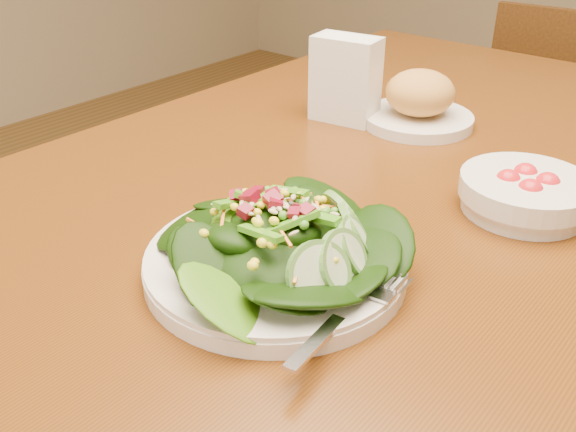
% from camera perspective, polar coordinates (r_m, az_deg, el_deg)
% --- Properties ---
extents(dining_table, '(0.90, 1.40, 0.75)m').
position_cam_1_polar(dining_table, '(0.92, 8.64, -2.00)').
color(dining_table, '#5F2D0D').
rests_on(dining_table, ground_plane).
extents(chair_far, '(0.41, 0.41, 0.81)m').
position_cam_1_polar(chair_far, '(1.90, 22.70, 5.66)').
color(chair_far, '#4C2E0C').
rests_on(chair_far, ground_plane).
extents(salad_plate, '(0.27, 0.26, 0.08)m').
position_cam_1_polar(salad_plate, '(0.63, -0.52, -3.19)').
color(salad_plate, silver).
rests_on(salad_plate, dining_table).
extents(bread_plate, '(0.17, 0.17, 0.09)m').
position_cam_1_polar(bread_plate, '(1.03, 11.57, 9.82)').
color(bread_plate, silver).
rests_on(bread_plate, dining_table).
extents(tomato_bowl, '(0.15, 0.15, 0.05)m').
position_cam_1_polar(tomato_bowl, '(0.80, 20.34, 1.90)').
color(tomato_bowl, silver).
rests_on(tomato_bowl, dining_table).
extents(napkin_holder, '(0.11, 0.07, 0.13)m').
position_cam_1_polar(napkin_holder, '(1.03, 5.13, 12.21)').
color(napkin_holder, white).
rests_on(napkin_holder, dining_table).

